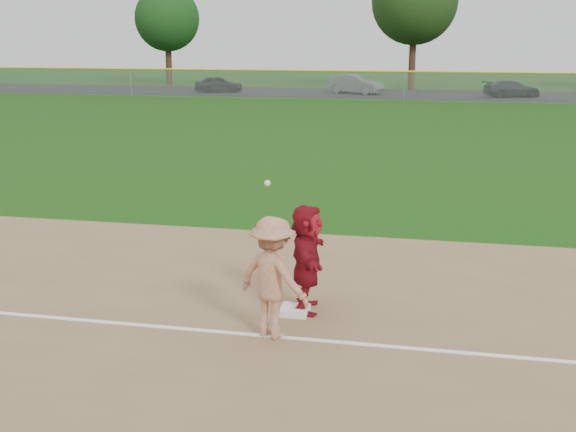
% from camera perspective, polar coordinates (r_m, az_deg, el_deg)
% --- Properties ---
extents(ground, '(160.00, 160.00, 0.00)m').
position_cam_1_polar(ground, '(11.68, -1.53, -7.96)').
color(ground, '#17440D').
rests_on(ground, ground).
extents(foul_line, '(60.00, 0.10, 0.01)m').
position_cam_1_polar(foul_line, '(10.96, -2.52, -9.37)').
color(foul_line, white).
rests_on(foul_line, infield_dirt).
extents(parking_asphalt, '(120.00, 10.00, 0.01)m').
position_cam_1_polar(parking_asphalt, '(56.75, 9.45, 9.47)').
color(parking_asphalt, black).
rests_on(parking_asphalt, ground).
extents(first_base, '(0.46, 0.46, 0.10)m').
position_cam_1_polar(first_base, '(11.74, 0.51, -7.46)').
color(first_base, white).
rests_on(first_base, infield_dirt).
extents(base_runner, '(0.76, 1.70, 1.77)m').
position_cam_1_polar(base_runner, '(11.61, 1.50, -3.35)').
color(base_runner, maroon).
rests_on(base_runner, infield_dirt).
extents(car_left, '(4.03, 2.41, 1.29)m').
position_cam_1_polar(car_left, '(58.18, -5.49, 10.35)').
color(car_left, black).
rests_on(car_left, parking_asphalt).
extents(car_mid, '(4.61, 3.14, 1.44)m').
position_cam_1_polar(car_mid, '(56.51, 5.38, 10.32)').
color(car_mid, '#585B60').
rests_on(car_mid, parking_asphalt).
extents(car_right, '(4.44, 3.01, 1.19)m').
position_cam_1_polar(car_right, '(55.72, 17.28, 9.58)').
color(car_right, black).
rests_on(car_right, parking_asphalt).
extents(first_base_play, '(1.36, 1.10, 2.28)m').
position_cam_1_polar(first_base_play, '(10.61, -1.21, -4.88)').
color(first_base_play, '#9E9EA1').
rests_on(first_base_play, infield_dirt).
extents(outfield_fence, '(110.00, 0.12, 110.00)m').
position_cam_1_polar(outfield_fence, '(50.65, 9.21, 11.17)').
color(outfield_fence, '#999EA0').
rests_on(outfield_fence, ground).
extents(tree_1, '(5.80, 5.80, 8.75)m').
position_cam_1_polar(tree_1, '(68.12, -9.53, 15.11)').
color(tree_1, '#371F14').
rests_on(tree_1, ground).
extents(tree_2, '(7.00, 7.00, 10.58)m').
position_cam_1_polar(tree_2, '(62.14, 9.97, 16.35)').
color(tree_2, '#382214').
rests_on(tree_2, ground).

